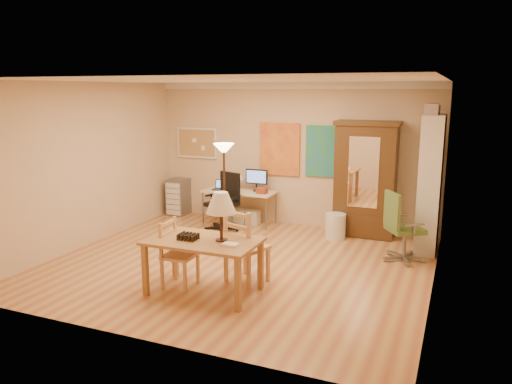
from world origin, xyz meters
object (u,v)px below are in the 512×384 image
at_px(bookshelf, 430,184).
at_px(office_chair_black, 223,215).
at_px(dining_table, 210,230).
at_px(computer_desk, 241,204).
at_px(armoire, 365,187).
at_px(office_chair_green, 402,243).

bearing_deg(bookshelf, office_chair_black, -176.70).
bearing_deg(dining_table, bookshelf, 50.32).
bearing_deg(computer_desk, dining_table, -72.45).
bearing_deg(armoire, office_chair_black, -165.39).
distance_m(dining_table, bookshelf, 3.81).
height_order(office_chair_black, bookshelf, bookshelf).
xyz_separation_m(office_chair_black, office_chair_green, (3.27, -0.51, 0.00)).
xyz_separation_m(dining_table, armoire, (1.33, 3.37, 0.05)).
bearing_deg(armoire, bookshelf, -21.77).
relative_size(office_chair_green, bookshelf, 0.49).
distance_m(dining_table, office_chair_green, 3.12).
height_order(office_chair_green, bookshelf, bookshelf).
distance_m(dining_table, office_chair_black, 3.01).
bearing_deg(bookshelf, office_chair_green, -113.35).
relative_size(office_chair_green, armoire, 0.52).
bearing_deg(office_chair_green, armoire, 124.61).
distance_m(computer_desk, office_chair_black, 0.58).
xyz_separation_m(armoire, bookshelf, (1.10, -0.44, 0.20)).
bearing_deg(bookshelf, dining_table, -129.68).
height_order(computer_desk, office_chair_green, office_chair_green).
bearing_deg(computer_desk, office_chair_black, -101.39).
height_order(dining_table, office_chair_black, dining_table).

